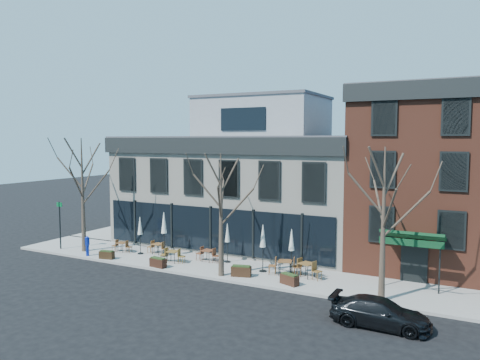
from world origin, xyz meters
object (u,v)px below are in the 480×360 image
at_px(call_box, 87,245).
at_px(cafe_set_0, 122,246).
at_px(umbrella_0, 140,228).
at_px(parked_sedan, 380,313).

bearing_deg(call_box, cafe_set_0, 55.46).
xyz_separation_m(call_box, umbrella_0, (2.82, 2.07, 1.08)).
bearing_deg(cafe_set_0, parked_sedan, -14.20).
bearing_deg(umbrella_0, parked_sedan, -15.90).
distance_m(parked_sedan, call_box, 19.98).
xyz_separation_m(call_box, cafe_set_0, (1.31, 1.91, -0.30)).
bearing_deg(umbrella_0, call_box, -143.77).
distance_m(cafe_set_0, umbrella_0, 2.05).
bearing_deg(cafe_set_0, call_box, -124.54).
height_order(parked_sedan, umbrella_0, umbrella_0).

